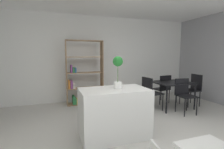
{
  "coord_description": "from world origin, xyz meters",
  "views": [
    {
      "loc": [
        -1.3,
        -2.7,
        1.54
      ],
      "look_at": [
        -0.14,
        0.63,
        1.13
      ],
      "focal_mm": 26.85,
      "sensor_mm": 36.0,
      "label": 1
    }
  ],
  "objects_px": {
    "potted_plant_on_island": "(118,69)",
    "dining_chair_far": "(163,87)",
    "dining_chair_window_side": "(193,87)",
    "dining_chair_island_side": "(150,91)",
    "dining_table": "(173,85)",
    "dining_chair_near": "(184,92)",
    "kitchen_island": "(114,113)",
    "open_bookshelf": "(82,76)"
  },
  "relations": [
    {
      "from": "dining_chair_far",
      "to": "dining_chair_island_side",
      "type": "bearing_deg",
      "value": 23.24
    },
    {
      "from": "dining_chair_window_side",
      "to": "open_bookshelf",
      "type": "bearing_deg",
      "value": -106.48
    },
    {
      "from": "kitchen_island",
      "to": "potted_plant_on_island",
      "type": "height_order",
      "value": "potted_plant_on_island"
    },
    {
      "from": "kitchen_island",
      "to": "dining_chair_window_side",
      "type": "height_order",
      "value": "dining_chair_window_side"
    },
    {
      "from": "potted_plant_on_island",
      "to": "dining_chair_far",
      "type": "xyz_separation_m",
      "value": [
        2.14,
        1.54,
        -0.75
      ]
    },
    {
      "from": "kitchen_island",
      "to": "dining_table",
      "type": "xyz_separation_m",
      "value": [
        2.21,
        1.1,
        0.22
      ]
    },
    {
      "from": "dining_chair_far",
      "to": "dining_chair_window_side",
      "type": "bearing_deg",
      "value": 139.68
    },
    {
      "from": "dining_chair_island_side",
      "to": "open_bookshelf",
      "type": "bearing_deg",
      "value": 46.94
    },
    {
      "from": "kitchen_island",
      "to": "dining_chair_window_side",
      "type": "xyz_separation_m",
      "value": [
        2.97,
        1.09,
        0.11
      ]
    },
    {
      "from": "open_bookshelf",
      "to": "dining_chair_near",
      "type": "bearing_deg",
      "value": -34.93
    },
    {
      "from": "dining_chair_window_side",
      "to": "dining_chair_near",
      "type": "height_order",
      "value": "dining_chair_window_side"
    },
    {
      "from": "dining_chair_window_side",
      "to": "dining_chair_near",
      "type": "relative_size",
      "value": 1.05
    },
    {
      "from": "dining_chair_near",
      "to": "dining_chair_far",
      "type": "xyz_separation_m",
      "value": [
        0.0,
        0.92,
        -0.01
      ]
    },
    {
      "from": "potted_plant_on_island",
      "to": "open_bookshelf",
      "type": "xyz_separation_m",
      "value": [
        -0.31,
        2.33,
        -0.4
      ]
    },
    {
      "from": "dining_table",
      "to": "dining_chair_window_side",
      "type": "height_order",
      "value": "dining_chair_window_side"
    },
    {
      "from": "kitchen_island",
      "to": "potted_plant_on_island",
      "type": "bearing_deg",
      "value": 15.31
    },
    {
      "from": "dining_table",
      "to": "dining_chair_window_side",
      "type": "distance_m",
      "value": 0.77
    },
    {
      "from": "potted_plant_on_island",
      "to": "dining_chair_far",
      "type": "distance_m",
      "value": 2.74
    },
    {
      "from": "dining_chair_window_side",
      "to": "dining_chair_far",
      "type": "relative_size",
      "value": 1.05
    },
    {
      "from": "open_bookshelf",
      "to": "dining_chair_near",
      "type": "xyz_separation_m",
      "value": [
        2.45,
        -1.71,
        -0.34
      ]
    },
    {
      "from": "potted_plant_on_island",
      "to": "kitchen_island",
      "type": "bearing_deg",
      "value": -164.69
    },
    {
      "from": "open_bookshelf",
      "to": "dining_chair_window_side",
      "type": "xyz_separation_m",
      "value": [
        3.2,
        -1.26,
        -0.32
      ]
    },
    {
      "from": "open_bookshelf",
      "to": "dining_chair_near",
      "type": "distance_m",
      "value": 3.01
    },
    {
      "from": "dining_table",
      "to": "dining_chair_island_side",
      "type": "xyz_separation_m",
      "value": [
        -0.76,
        -0.01,
        -0.12
      ]
    },
    {
      "from": "dining_chair_island_side",
      "to": "dining_chair_window_side",
      "type": "xyz_separation_m",
      "value": [
        1.52,
        0.0,
        0.01
      ]
    },
    {
      "from": "open_bookshelf",
      "to": "dining_chair_island_side",
      "type": "relative_size",
      "value": 2.13
    },
    {
      "from": "open_bookshelf",
      "to": "dining_chair_window_side",
      "type": "bearing_deg",
      "value": -21.48
    },
    {
      "from": "potted_plant_on_island",
      "to": "dining_table",
      "type": "distance_m",
      "value": 2.46
    },
    {
      "from": "kitchen_island",
      "to": "dining_chair_far",
      "type": "bearing_deg",
      "value": 35.06
    },
    {
      "from": "kitchen_island",
      "to": "open_bookshelf",
      "type": "bearing_deg",
      "value": 95.54
    },
    {
      "from": "dining_table",
      "to": "dining_chair_island_side",
      "type": "distance_m",
      "value": 0.77
    },
    {
      "from": "potted_plant_on_island",
      "to": "dining_chair_near",
      "type": "relative_size",
      "value": 0.66
    },
    {
      "from": "dining_chair_island_side",
      "to": "dining_chair_far",
      "type": "height_order",
      "value": "dining_chair_island_side"
    },
    {
      "from": "open_bookshelf",
      "to": "dining_chair_island_side",
      "type": "distance_m",
      "value": 2.13
    },
    {
      "from": "open_bookshelf",
      "to": "potted_plant_on_island",
      "type": "bearing_deg",
      "value": -82.45
    },
    {
      "from": "potted_plant_on_island",
      "to": "dining_chair_near",
      "type": "xyz_separation_m",
      "value": [
        2.14,
        0.62,
        -0.74
      ]
    },
    {
      "from": "dining_chair_window_side",
      "to": "dining_chair_far",
      "type": "distance_m",
      "value": 0.88
    },
    {
      "from": "kitchen_island",
      "to": "dining_chair_window_side",
      "type": "relative_size",
      "value": 1.32
    },
    {
      "from": "potted_plant_on_island",
      "to": "dining_table",
      "type": "bearing_deg",
      "value": 26.89
    },
    {
      "from": "kitchen_island",
      "to": "dining_chair_window_side",
      "type": "distance_m",
      "value": 3.17
    },
    {
      "from": "potted_plant_on_island",
      "to": "open_bookshelf",
      "type": "bearing_deg",
      "value": 97.55
    },
    {
      "from": "potted_plant_on_island",
      "to": "dining_chair_island_side",
      "type": "xyz_separation_m",
      "value": [
        1.38,
        1.07,
        -0.73
      ]
    }
  ]
}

